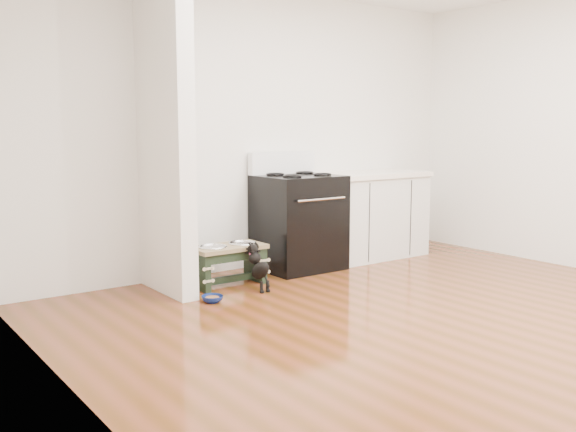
# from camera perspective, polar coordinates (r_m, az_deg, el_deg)

# --- Properties ---
(ground) EXTENTS (5.00, 5.00, 0.00)m
(ground) POSITION_cam_1_polar(r_m,az_deg,el_deg) (4.67, 14.77, -9.62)
(ground) COLOR #4E2A0E
(ground) RESTS_ON ground
(room_shell) EXTENTS (5.00, 5.00, 5.00)m
(room_shell) POSITION_cam_1_polar(r_m,az_deg,el_deg) (4.47, 15.52, 10.62)
(room_shell) COLOR silver
(room_shell) RESTS_ON ground
(partition_wall) EXTENTS (0.15, 0.80, 2.70)m
(partition_wall) POSITION_cam_1_polar(r_m,az_deg,el_deg) (5.40, -10.90, 7.39)
(partition_wall) COLOR silver
(partition_wall) RESTS_ON ground
(oven_range) EXTENTS (0.76, 0.69, 1.14)m
(oven_range) POSITION_cam_1_polar(r_m,az_deg,el_deg) (6.26, 0.93, -0.41)
(oven_range) COLOR black
(oven_range) RESTS_ON ground
(cabinet_run) EXTENTS (1.24, 0.64, 0.91)m
(cabinet_run) POSITION_cam_1_polar(r_m,az_deg,el_deg) (6.91, 7.34, 0.11)
(cabinet_run) COLOR silver
(cabinet_run) RESTS_ON ground
(dog_feeder) EXTENTS (0.65, 0.35, 0.37)m
(dog_feeder) POSITION_cam_1_polar(r_m,az_deg,el_deg) (5.66, -5.33, -3.64)
(dog_feeder) COLOR black
(dog_feeder) RESTS_ON ground
(puppy) EXTENTS (0.11, 0.33, 0.40)m
(puppy) POSITION_cam_1_polar(r_m,az_deg,el_deg) (5.48, -2.67, -4.40)
(puppy) COLOR black
(puppy) RESTS_ON ground
(floor_bowl) EXTENTS (0.18, 0.18, 0.05)m
(floor_bowl) POSITION_cam_1_polar(r_m,az_deg,el_deg) (5.19, -6.74, -7.32)
(floor_bowl) COLOR navy
(floor_bowl) RESTS_ON ground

